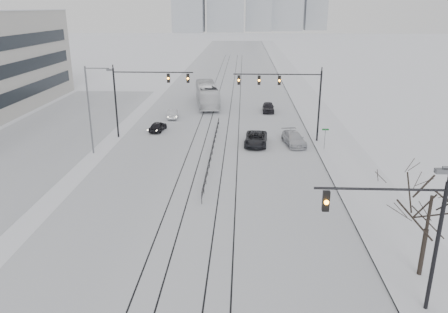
% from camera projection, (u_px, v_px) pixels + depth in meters
% --- Properties ---
extents(road, '(22.00, 260.00, 0.02)m').
position_uv_depth(road, '(225.00, 98.00, 73.52)').
color(road, silver).
rests_on(road, ground).
extents(sidewalk_east, '(5.00, 260.00, 0.16)m').
position_uv_depth(sidewalk_east, '(305.00, 98.00, 72.94)').
color(sidewalk_east, silver).
rests_on(sidewalk_east, ground).
extents(curb, '(0.10, 260.00, 0.12)m').
position_uv_depth(curb, '(291.00, 98.00, 73.05)').
color(curb, gray).
rests_on(curb, ground).
extents(parking_strip, '(14.00, 60.00, 0.03)m').
position_uv_depth(parking_strip, '(44.00, 138.00, 50.73)').
color(parking_strip, silver).
rests_on(parking_strip, ground).
extents(tram_rails, '(5.30, 180.00, 0.01)m').
position_uv_depth(tram_rails, '(218.00, 129.00, 54.62)').
color(tram_rails, black).
rests_on(tram_rails, ground).
extents(traffic_mast_near, '(6.10, 0.37, 7.00)m').
position_uv_depth(traffic_mast_near, '(405.00, 229.00, 20.57)').
color(traffic_mast_near, black).
rests_on(traffic_mast_near, ground).
extents(traffic_mast_ne, '(9.60, 0.37, 8.00)m').
position_uv_depth(traffic_mast_ne, '(289.00, 91.00, 47.69)').
color(traffic_mast_ne, black).
rests_on(traffic_mast_ne, ground).
extents(traffic_mast_nw, '(9.10, 0.37, 8.00)m').
position_uv_depth(traffic_mast_nw, '(141.00, 90.00, 49.38)').
color(traffic_mast_nw, black).
rests_on(traffic_mast_nw, ground).
extents(street_light_west, '(2.73, 0.25, 9.00)m').
position_uv_depth(street_light_west, '(91.00, 104.00, 43.99)').
color(street_light_west, '#595B60').
rests_on(street_light_west, ground).
extents(bare_tree, '(4.40, 4.40, 6.10)m').
position_uv_depth(bare_tree, '(431.00, 205.00, 23.33)').
color(bare_tree, black).
rests_on(bare_tree, ground).
extents(median_fence, '(0.06, 24.00, 1.00)m').
position_uv_depth(median_fence, '(212.00, 150.00, 45.01)').
color(median_fence, black).
rests_on(median_fence, ground).
extents(street_sign, '(0.70, 0.06, 2.40)m').
position_uv_depth(street_sign, '(325.00, 136.00, 46.06)').
color(street_sign, '#595B60').
rests_on(street_sign, ground).
extents(sedan_sb_inner, '(1.92, 3.74, 1.22)m').
position_uv_depth(sedan_sb_inner, '(158.00, 126.00, 53.50)').
color(sedan_sb_inner, black).
rests_on(sedan_sb_inner, ground).
extents(sedan_sb_outer, '(1.81, 3.93, 1.25)m').
position_uv_depth(sedan_sb_outer, '(173.00, 114.00, 59.79)').
color(sedan_sb_outer, '#B3B6BC').
rests_on(sedan_sb_outer, ground).
extents(sedan_nb_front, '(2.75, 5.31, 1.43)m').
position_uv_depth(sedan_nb_front, '(256.00, 139.00, 48.11)').
color(sedan_nb_front, black).
rests_on(sedan_nb_front, ground).
extents(sedan_nb_right, '(2.73, 5.06, 1.39)m').
position_uv_depth(sedan_nb_right, '(294.00, 139.00, 48.17)').
color(sedan_nb_right, '#B9BBC2').
rests_on(sedan_nb_right, ground).
extents(sedan_nb_far, '(1.72, 4.11, 1.39)m').
position_uv_depth(sedan_nb_far, '(268.00, 107.00, 63.31)').
color(sedan_nb_far, black).
rests_on(sedan_nb_far, ground).
extents(box_truck, '(4.74, 12.61, 3.43)m').
position_uv_depth(box_truck, '(207.00, 95.00, 67.13)').
color(box_truck, silver).
rests_on(box_truck, ground).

